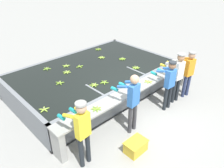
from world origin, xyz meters
TOP-DOWN VIEW (x-y plane):
  - ground_plane at (0.00, 0.00)m, footprint 80.00×80.00m
  - wash_tank at (-0.00, 2.14)m, footprint 5.43×3.38m
  - work_ledge at (0.00, 0.23)m, footprint 5.43×0.45m
  - worker_0 at (-2.28, -0.28)m, footprint 0.44×0.73m
  - worker_1 at (-0.67, -0.27)m, footprint 0.44×0.73m
  - worker_2 at (0.90, -0.34)m, footprint 0.43×0.72m
  - worker_3 at (1.45, -0.28)m, footprint 0.45×0.74m
  - worker_4 at (2.00, -0.35)m, footprint 0.48×0.74m
  - banana_bunch_floating_0 at (-0.77, 1.16)m, footprint 0.27×0.28m
  - banana_bunch_floating_1 at (1.29, 3.35)m, footprint 0.28×0.27m
  - banana_bunch_floating_2 at (1.27, 1.95)m, footprint 0.28×0.28m
  - banana_bunch_floating_3 at (-1.21, 3.14)m, footprint 0.27×0.28m
  - banana_bunch_floating_4 at (-0.60, 2.88)m, footprint 0.28×0.27m
  - banana_bunch_floating_5 at (-2.44, 1.07)m, footprint 0.28×0.27m
  - banana_bunch_floating_6 at (0.80, 2.59)m, footprint 0.27×0.28m
  - banana_bunch_floating_7 at (-0.87, 2.44)m, footprint 0.28×0.28m
  - banana_bunch_floating_8 at (-0.29, 2.51)m, footprint 0.28×0.28m
  - banana_bunch_floating_9 at (-0.43, 1.07)m, footprint 0.28×0.27m
  - banana_bunch_floating_10 at (-1.43, 1.97)m, footprint 0.27×0.27m
  - banana_bunch_floating_11 at (1.05, 1.08)m, footprint 0.28×0.28m
  - banana_bunch_ledge_0 at (0.57, 0.16)m, footprint 0.26×0.28m
  - banana_bunch_ledge_1 at (-1.49, 0.19)m, footprint 0.28×0.28m
  - knife_0 at (-1.86, 0.29)m, footprint 0.34×0.16m
  - crate at (-1.18, -0.88)m, footprint 0.55×0.39m

SIDE VIEW (x-z plane):
  - ground_plane at x=0.00m, z-range 0.00..0.00m
  - crate at x=-1.18m, z-range 0.00..0.33m
  - wash_tank at x=0.00m, z-range -0.01..0.86m
  - work_ledge at x=0.00m, z-range 0.21..1.07m
  - knife_0 at x=-1.86m, z-range 0.87..0.88m
  - banana_bunch_floating_2 at x=1.27m, z-range 0.84..0.92m
  - banana_bunch_floating_11 at x=1.05m, z-range 0.84..0.92m
  - banana_bunch_floating_0 at x=-0.77m, z-range 0.84..0.92m
  - banana_bunch_floating_1 at x=1.29m, z-range 0.84..0.92m
  - banana_bunch_floating_6 at x=0.80m, z-range 0.84..0.92m
  - banana_bunch_floating_7 at x=-0.87m, z-range 0.84..0.92m
  - banana_bunch_floating_3 at x=-1.21m, z-range 0.84..0.92m
  - banana_bunch_floating_4 at x=-0.60m, z-range 0.84..0.92m
  - banana_bunch_floating_5 at x=-2.44m, z-range 0.84..0.92m
  - banana_bunch_floating_9 at x=-0.43m, z-range 0.84..0.92m
  - banana_bunch_floating_10 at x=-1.43m, z-range 0.84..0.92m
  - banana_bunch_floating_8 at x=-0.29m, z-range 0.84..0.92m
  - banana_bunch_ledge_1 at x=-1.49m, z-range 0.85..0.92m
  - banana_bunch_ledge_0 at x=0.57m, z-range 0.85..0.92m
  - worker_2 at x=0.90m, z-range 0.17..1.78m
  - worker_4 at x=2.00m, z-range 0.17..1.79m
  - worker_3 at x=1.45m, z-range 0.18..1.87m
  - worker_0 at x=-2.28m, z-range 0.19..1.87m
  - worker_1 at x=-0.67m, z-range 0.18..1.89m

